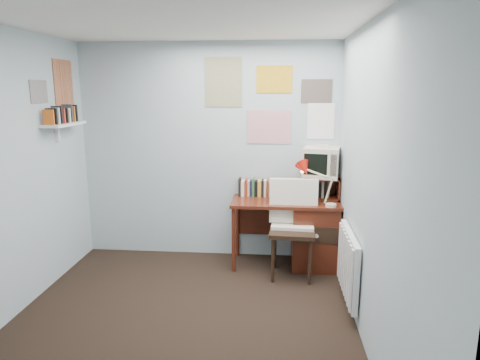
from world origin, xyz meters
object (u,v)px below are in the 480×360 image
object	(u,v)px
desk_chair	(292,231)
crt_tv	(322,161)
tv_riser	(320,188)
desk	(309,231)
radiator	(349,264)
desk_lamp	(332,188)
wall_shelf	(64,124)

from	to	relation	value
desk_chair	crt_tv	bearing A→B (deg)	56.71
tv_riser	desk	bearing A→B (deg)	-137.04
desk	radiator	world-z (taller)	desk
desk_chair	radiator	world-z (taller)	desk_chair
tv_riser	desk_lamp	bearing A→B (deg)	-76.32
desk_lamp	crt_tv	bearing A→B (deg)	101.14
desk	crt_tv	size ratio (longest dim) A/B	3.13
radiator	wall_shelf	size ratio (longest dim) A/B	1.29
tv_riser	radiator	distance (m)	1.15
crt_tv	radiator	size ratio (longest dim) A/B	0.48
tv_riser	crt_tv	distance (m)	0.31
wall_shelf	crt_tv	bearing A→B (deg)	10.73
wall_shelf	desk_chair	bearing A→B (deg)	1.81
crt_tv	wall_shelf	bearing A→B (deg)	-157.27
desk_chair	tv_riser	xyz separation A→B (m)	(0.32, 0.42, 0.38)
desk_chair	crt_tv	distance (m)	0.88
desk_lamp	tv_riser	world-z (taller)	desk_lamp
tv_riser	crt_tv	world-z (taller)	crt_tv
tv_riser	crt_tv	size ratio (longest dim) A/B	1.04
wall_shelf	tv_riser	bearing A→B (deg)	10.32
desk_lamp	desk_chair	bearing A→B (deg)	-169.51
desk_lamp	crt_tv	size ratio (longest dim) A/B	1.09
desk_lamp	tv_riser	bearing A→B (deg)	102.17
wall_shelf	desk_lamp	bearing A→B (deg)	3.31
crt_tv	desk_chair	bearing A→B (deg)	-114.46
radiator	wall_shelf	distance (m)	3.15
radiator	tv_riser	bearing A→B (deg)	99.28
desk_chair	tv_riser	bearing A→B (deg)	55.57
tv_riser	radiator	bearing A→B (deg)	-80.72
desk_chair	wall_shelf	world-z (taller)	wall_shelf
desk	crt_tv	xyz separation A→B (m)	(0.12, 0.13, 0.79)
desk_chair	crt_tv	size ratio (longest dim) A/B	2.63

